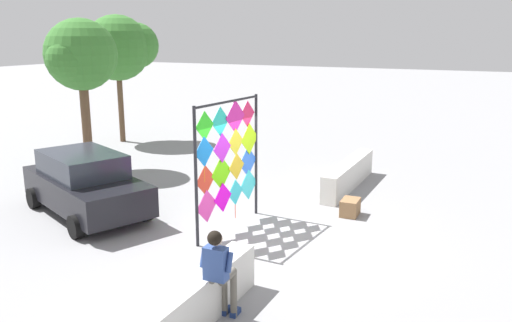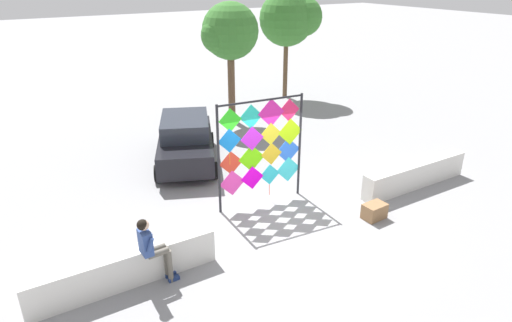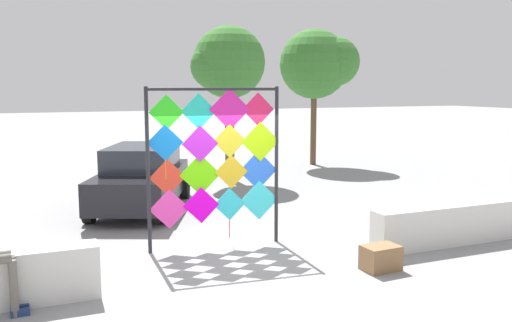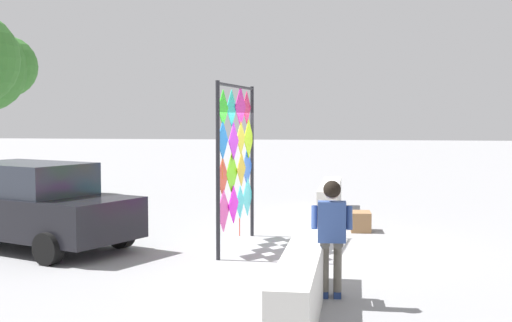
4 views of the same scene
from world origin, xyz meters
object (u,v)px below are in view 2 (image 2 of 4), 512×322
(parked_car, at_px, (186,140))
(tree_broadleaf, at_px, (291,18))
(seated_vendor, at_px, (152,246))
(tree_far_right, at_px, (228,33))
(cardboard_box_large, at_px, (374,211))
(kite_display_rack, at_px, (261,145))

(parked_car, bearing_deg, tree_broadleaf, 33.24)
(seated_vendor, relative_size, tree_broadleaf, 0.31)
(seated_vendor, relative_size, parked_car, 0.37)
(seated_vendor, bearing_deg, tree_far_right, 53.82)
(seated_vendor, height_order, tree_broadleaf, tree_broadleaf)
(parked_car, distance_m, tree_far_right, 5.46)
(seated_vendor, distance_m, tree_broadleaf, 15.64)
(parked_car, xyz_separation_m, tree_far_right, (3.35, 3.15, 2.94))
(tree_far_right, bearing_deg, parked_car, -136.80)
(parked_car, bearing_deg, seated_vendor, -118.59)
(parked_car, xyz_separation_m, tree_broadleaf, (7.86, 5.15, 3.10))
(cardboard_box_large, distance_m, tree_far_right, 9.86)
(kite_display_rack, xyz_separation_m, tree_broadleaf, (7.17, 8.89, 2.16))
(kite_display_rack, height_order, parked_car, kite_display_rack)
(kite_display_rack, xyz_separation_m, tree_far_right, (2.66, 6.89, 1.99))
(kite_display_rack, bearing_deg, tree_far_right, 68.86)
(parked_car, distance_m, cardboard_box_large, 6.68)
(kite_display_rack, xyz_separation_m, cardboard_box_large, (2.11, -2.30, -1.54))
(kite_display_rack, height_order, tree_far_right, tree_far_right)
(tree_far_right, bearing_deg, tree_broadleaf, 23.95)
(tree_far_right, bearing_deg, kite_display_rack, -111.14)
(cardboard_box_large, bearing_deg, parked_car, 114.88)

